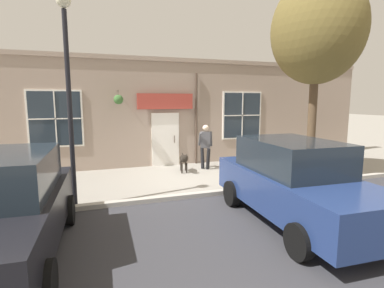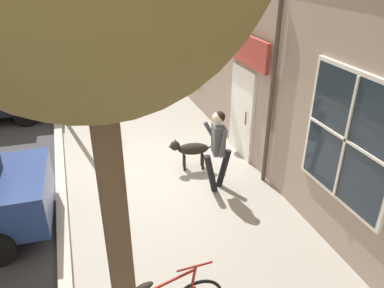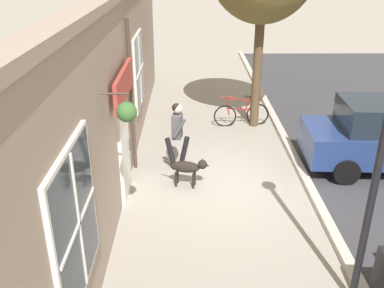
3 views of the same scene
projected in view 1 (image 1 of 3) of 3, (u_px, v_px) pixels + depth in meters
ground_plane at (192, 177)px, 10.14m from camera, size 90.00×90.00×0.00m
curb_and_road at (315, 266)px, 4.67m from camera, size 10.10×28.00×0.12m
storefront_facade at (173, 112)px, 12.01m from camera, size 0.95×18.00×4.23m
pedestrian_walking at (205, 142)px, 11.26m from camera, size 0.64×0.60×1.71m
dog_on_leash at (184, 159)px, 10.79m from camera, size 1.08×0.42×0.73m
street_tree_by_curb at (319, 34)px, 9.50m from camera, size 3.09×2.78×6.49m
leaning_bicycle at (301, 164)px, 10.48m from camera, size 1.73×0.20×1.00m
parked_car_mid_block at (295, 181)px, 6.35m from camera, size 4.37×2.08×1.75m
street_lamp at (68, 73)px, 6.83m from camera, size 0.32×0.32×4.93m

